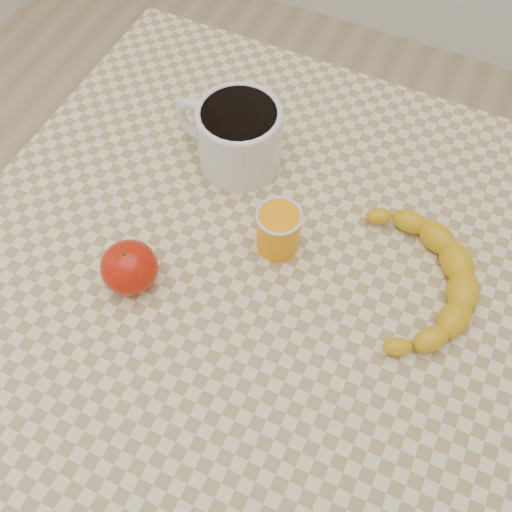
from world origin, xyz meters
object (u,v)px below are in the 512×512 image
at_px(table, 256,294).
at_px(apple, 129,267).
at_px(banana, 419,279).
at_px(coffee_mug, 237,134).
at_px(orange_juice_glass, 278,230).

bearing_deg(table, apple, -146.04).
bearing_deg(banana, coffee_mug, 147.11).
relative_size(coffee_mug, banana, 0.59).
bearing_deg(orange_juice_glass, banana, 5.21).
bearing_deg(apple, coffee_mug, 81.89).
height_order(orange_juice_glass, banana, orange_juice_glass).
distance_m(apple, banana, 0.36).
bearing_deg(apple, table, 33.96).
bearing_deg(orange_juice_glass, apple, -138.69).
bearing_deg(orange_juice_glass, coffee_mug, 135.58).
xyz_separation_m(coffee_mug, banana, (0.30, -0.09, -0.03)).
bearing_deg(orange_juice_glass, table, -109.07).
bearing_deg(banana, orange_juice_glass, 169.56).
height_order(apple, banana, apple).
distance_m(table, coffee_mug, 0.23).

